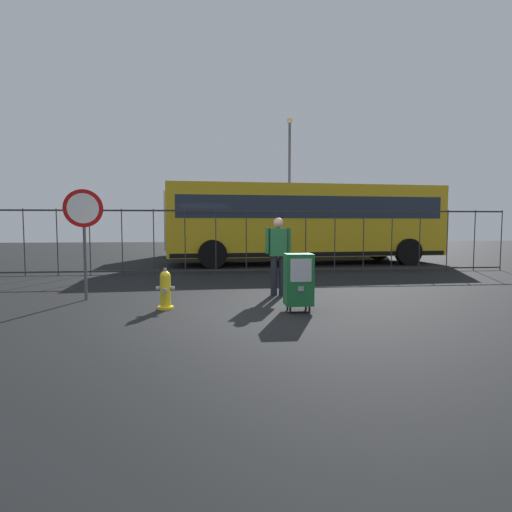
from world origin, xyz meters
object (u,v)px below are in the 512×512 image
(stop_sign, at_px, (84,221))
(bus_far, at_px, (275,221))
(pedestrian, at_px, (278,252))
(fire_hydrant, at_px, (165,290))
(bus_near, at_px, (305,220))
(newspaper_box_primary, at_px, (298,279))
(street_light_near_right, at_px, (289,175))

(stop_sign, bearing_deg, bus_far, 64.33)
(pedestrian, bearing_deg, fire_hydrant, -150.16)
(stop_sign, distance_m, bus_near, 9.59)
(newspaper_box_primary, xyz_separation_m, street_light_near_right, (2.67, 15.76, 3.65))
(fire_hydrant, xyz_separation_m, stop_sign, (-1.71, 1.11, 1.25))
(fire_hydrant, distance_m, street_light_near_right, 16.57)
(newspaper_box_primary, bearing_deg, pedestrian, 93.12)
(street_light_near_right, bearing_deg, newspaper_box_primary, -99.61)
(pedestrian, bearing_deg, bus_near, 73.33)
(fire_hydrant, distance_m, bus_far, 13.37)
(fire_hydrant, relative_size, newspaper_box_primary, 0.73)
(newspaper_box_primary, distance_m, street_light_near_right, 16.39)
(fire_hydrant, height_order, bus_near, bus_near)
(pedestrian, xyz_separation_m, street_light_near_right, (2.76, 14.02, 3.27))
(pedestrian, bearing_deg, newspaper_box_primary, -86.88)
(bus_far, relative_size, street_light_near_right, 1.46)
(newspaper_box_primary, relative_size, stop_sign, 0.46)
(pedestrian, xyz_separation_m, bus_near, (2.15, 7.20, 0.76))
(newspaper_box_primary, relative_size, street_light_near_right, 0.14)
(pedestrian, bearing_deg, stop_sign, -177.31)
(newspaper_box_primary, height_order, stop_sign, stop_sign)
(bus_near, xyz_separation_m, bus_far, (-0.54, 4.23, 0.00))
(stop_sign, distance_m, pedestrian, 4.02)
(bus_far, bearing_deg, newspaper_box_primary, -100.04)
(fire_hydrant, height_order, newspaper_box_primary, newspaper_box_primary)
(fire_hydrant, relative_size, pedestrian, 0.45)
(stop_sign, height_order, street_light_near_right, street_light_near_right)
(bus_near, height_order, street_light_near_right, street_light_near_right)
(fire_hydrant, relative_size, street_light_near_right, 0.10)
(fire_hydrant, distance_m, bus_near, 9.66)
(newspaper_box_primary, bearing_deg, stop_sign, 159.07)
(stop_sign, bearing_deg, bus_near, 50.33)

